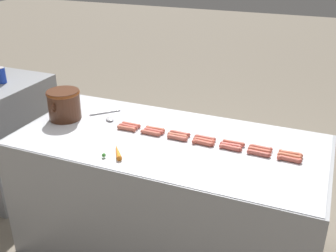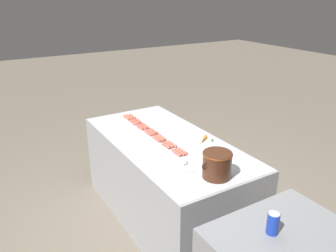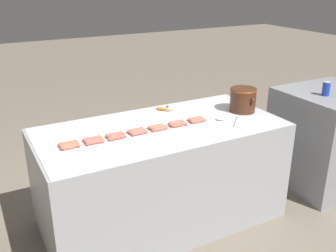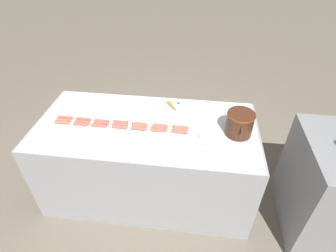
# 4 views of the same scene
# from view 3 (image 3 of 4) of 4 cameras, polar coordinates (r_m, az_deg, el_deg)

# --- Properties ---
(ground_plane) EXTENTS (20.00, 20.00, 0.00)m
(ground_plane) POSITION_cam_3_polar(r_m,az_deg,el_deg) (3.35, -0.94, -13.55)
(ground_plane) COLOR #756B5B
(griddle_counter) EXTENTS (0.92, 1.91, 0.84)m
(griddle_counter) POSITION_cam_3_polar(r_m,az_deg,el_deg) (3.13, -0.99, -7.23)
(griddle_counter) COLOR #9EA0A5
(griddle_counter) RESTS_ON ground_plane
(back_cabinet) EXTENTS (0.79, 0.86, 0.93)m
(back_cabinet) POSITION_cam_3_polar(r_m,az_deg,el_deg) (3.99, 22.51, -1.65)
(back_cabinet) COLOR gray
(back_cabinet) RESTS_ON ground_plane
(hot_dog_0) EXTENTS (0.03, 0.14, 0.03)m
(hot_dog_0) POSITION_cam_3_polar(r_m,az_deg,el_deg) (2.71, -14.71, -2.50)
(hot_dog_0) COLOR #C4594A
(hot_dog_0) RESTS_ON griddle_counter
(hot_dog_1) EXTENTS (0.03, 0.14, 0.03)m
(hot_dog_1) POSITION_cam_3_polar(r_m,az_deg,el_deg) (2.75, -11.29, -1.85)
(hot_dog_1) COLOR #C05A4D
(hot_dog_1) RESTS_ON griddle_counter
(hot_dog_2) EXTENTS (0.03, 0.14, 0.03)m
(hot_dog_2) POSITION_cam_3_polar(r_m,az_deg,el_deg) (2.79, -8.03, -1.25)
(hot_dog_2) COLOR #C95A4C
(hot_dog_2) RESTS_ON griddle_counter
(hot_dog_3) EXTENTS (0.04, 0.14, 0.03)m
(hot_dog_3) POSITION_cam_3_polar(r_m,az_deg,el_deg) (2.85, -4.91, -0.62)
(hot_dog_3) COLOR #C65A48
(hot_dog_3) RESTS_ON griddle_counter
(hot_dog_4) EXTENTS (0.03, 0.14, 0.03)m
(hot_dog_4) POSITION_cam_3_polar(r_m,az_deg,el_deg) (2.91, -1.85, -0.04)
(hot_dog_4) COLOR #C36050
(hot_dog_4) RESTS_ON griddle_counter
(hot_dog_5) EXTENTS (0.03, 0.14, 0.03)m
(hot_dog_5) POSITION_cam_3_polar(r_m,az_deg,el_deg) (2.99, 1.19, 0.57)
(hot_dog_5) COLOR #C9624F
(hot_dog_5) RESTS_ON griddle_counter
(hot_dog_6) EXTENTS (0.03, 0.14, 0.03)m
(hot_dog_6) POSITION_cam_3_polar(r_m,az_deg,el_deg) (3.07, 3.98, 1.11)
(hot_dog_6) COLOR #C6634D
(hot_dog_6) RESTS_ON griddle_counter
(hot_dog_7) EXTENTS (0.03, 0.14, 0.03)m
(hot_dog_7) POSITION_cam_3_polar(r_m,az_deg,el_deg) (2.68, -14.45, -2.77)
(hot_dog_7) COLOR #C46749
(hot_dog_7) RESTS_ON griddle_counter
(hot_dog_8) EXTENTS (0.03, 0.14, 0.03)m
(hot_dog_8) POSITION_cam_3_polar(r_m,az_deg,el_deg) (2.71, -11.00, -2.12)
(hot_dog_8) COLOR #C05C47
(hot_dog_8) RESTS_ON griddle_counter
(hot_dog_9) EXTENTS (0.03, 0.14, 0.03)m
(hot_dog_9) POSITION_cam_3_polar(r_m,az_deg,el_deg) (2.76, -7.73, -1.45)
(hot_dog_9) COLOR #C45950
(hot_dog_9) RESTS_ON griddle_counter
(hot_dog_10) EXTENTS (0.03, 0.14, 0.03)m
(hot_dog_10) POSITION_cam_3_polar(r_m,az_deg,el_deg) (2.82, -4.56, -0.82)
(hot_dog_10) COLOR #CB614C
(hot_dog_10) RESTS_ON griddle_counter
(hot_dog_11) EXTENTS (0.03, 0.14, 0.03)m
(hot_dog_11) POSITION_cam_3_polar(r_m,az_deg,el_deg) (2.89, -1.47, -0.21)
(hot_dog_11) COLOR #BF674E
(hot_dog_11) RESTS_ON griddle_counter
(hot_dog_12) EXTENTS (0.03, 0.14, 0.03)m
(hot_dog_12) POSITION_cam_3_polar(r_m,az_deg,el_deg) (2.96, 1.37, 0.34)
(hot_dog_12) COLOR #CA5B51
(hot_dog_12) RESTS_ON griddle_counter
(hot_dog_13) EXTENTS (0.03, 0.14, 0.03)m
(hot_dog_13) POSITION_cam_3_polar(r_m,az_deg,el_deg) (3.05, 4.30, 0.94)
(hot_dog_13) COLOR #CA5E50
(hot_dog_13) RESTS_ON griddle_counter
(hot_dog_14) EXTENTS (0.03, 0.14, 0.03)m
(hot_dog_14) POSITION_cam_3_polar(r_m,az_deg,el_deg) (2.65, -14.30, -3.04)
(hot_dog_14) COLOR #CD664C
(hot_dog_14) RESTS_ON griddle_counter
(hot_dog_15) EXTENTS (0.03, 0.14, 0.03)m
(hot_dog_15) POSITION_cam_3_polar(r_m,az_deg,el_deg) (2.68, -10.79, -2.38)
(hot_dog_15) COLOR #C55C4D
(hot_dog_15) RESTS_ON griddle_counter
(hot_dog_16) EXTENTS (0.03, 0.14, 0.03)m
(hot_dog_16) POSITION_cam_3_polar(r_m,az_deg,el_deg) (2.73, -7.59, -1.74)
(hot_dog_16) COLOR #C85C4A
(hot_dog_16) RESTS_ON griddle_counter
(hot_dog_17) EXTENTS (0.03, 0.14, 0.03)m
(hot_dog_17) POSITION_cam_3_polar(r_m,az_deg,el_deg) (2.79, -4.20, -1.05)
(hot_dog_17) COLOR #C85F50
(hot_dog_17) RESTS_ON griddle_counter
(hot_dog_18) EXTENTS (0.03, 0.14, 0.03)m
(hot_dog_18) POSITION_cam_3_polar(r_m,az_deg,el_deg) (2.86, -1.20, -0.44)
(hot_dog_18) COLOR #C75E50
(hot_dog_18) RESTS_ON griddle_counter
(hot_dog_19) EXTENTS (0.03, 0.14, 0.03)m
(hot_dog_19) POSITION_cam_3_polar(r_m,az_deg,el_deg) (2.94, 1.72, 0.15)
(hot_dog_19) COLOR #CA5F47
(hot_dog_19) RESTS_ON griddle_counter
(hot_dog_20) EXTENTS (0.03, 0.14, 0.03)m
(hot_dog_20) POSITION_cam_3_polar(r_m,az_deg,el_deg) (3.02, 4.57, 0.74)
(hot_dog_20) COLOR #CB5D4C
(hot_dog_20) RESTS_ON griddle_counter
(bean_pot) EXTENTS (0.28, 0.22, 0.20)m
(bean_pot) POSITION_cam_3_polar(r_m,az_deg,el_deg) (3.30, 11.09, 4.02)
(bean_pot) COLOR #472616
(bean_pot) RESTS_ON griddle_counter
(serving_spoon) EXTENTS (0.22, 0.22, 0.02)m
(serving_spoon) POSITION_cam_3_polar(r_m,az_deg,el_deg) (3.09, 8.50, 0.92)
(serving_spoon) COLOR #B7B7BC
(serving_spoon) RESTS_ON griddle_counter
(carrot) EXTENTS (0.16, 0.13, 0.03)m
(carrot) POSITION_cam_3_polar(r_m,az_deg,el_deg) (3.27, -0.25, 2.49)
(carrot) COLOR orange
(carrot) RESTS_ON griddle_counter
(soda_can) EXTENTS (0.07, 0.07, 0.12)m
(soda_can) POSITION_cam_3_polar(r_m,az_deg,el_deg) (3.65, 22.46, 5.14)
(soda_can) COLOR #1938B2
(soda_can) RESTS_ON back_cabinet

